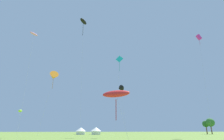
{
  "coord_description": "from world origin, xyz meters",
  "views": [
    {
      "loc": [
        -4.22,
        -3.76,
        1.69
      ],
      "look_at": [
        0.0,
        32.0,
        14.01
      ],
      "focal_mm": 28.27,
      "sensor_mm": 36.0,
      "label": 1
    }
  ],
  "objects_px": {
    "kite_orange_delta": "(54,76)",
    "kite_red_parafoil": "(116,94)",
    "kite_lime_parafoil": "(20,111)",
    "tree_distant_left": "(210,123)",
    "kite_black_parafoil": "(83,22)",
    "kite_magenta_box": "(199,37)",
    "tree_distant_right": "(206,124)",
    "kite_cyan_diamond": "(119,60)",
    "kite_black_delta": "(120,88)",
    "festival_tent_left": "(81,131)",
    "festival_tent_center": "(96,130)",
    "kite_pink_parafoil": "(34,34)"
  },
  "relations": [
    {
      "from": "kite_orange_delta",
      "to": "kite_magenta_box",
      "type": "relative_size",
      "value": 0.56
    },
    {
      "from": "kite_orange_delta",
      "to": "kite_magenta_box",
      "type": "height_order",
      "value": "kite_magenta_box"
    },
    {
      "from": "kite_red_parafoil",
      "to": "kite_cyan_diamond",
      "type": "bearing_deg",
      "value": 79.37
    },
    {
      "from": "tree_distant_right",
      "to": "kite_pink_parafoil",
      "type": "bearing_deg",
      "value": -151.52
    },
    {
      "from": "kite_black_parafoil",
      "to": "kite_pink_parafoil",
      "type": "xyz_separation_m",
      "value": [
        -12.38,
        -2.26,
        -6.34
      ]
    },
    {
      "from": "festival_tent_center",
      "to": "tree_distant_left",
      "type": "distance_m",
      "value": 52.17
    },
    {
      "from": "festival_tent_left",
      "to": "festival_tent_center",
      "type": "xyz_separation_m",
      "value": [
        6.12,
        -0.0,
        0.06
      ]
    },
    {
      "from": "kite_orange_delta",
      "to": "tree_distant_right",
      "type": "xyz_separation_m",
      "value": [
        63.99,
        31.48,
        -11.43
      ]
    },
    {
      "from": "kite_red_parafoil",
      "to": "festival_tent_left",
      "type": "bearing_deg",
      "value": 97.97
    },
    {
      "from": "festival_tent_left",
      "to": "kite_lime_parafoil",
      "type": "bearing_deg",
      "value": -141.41
    },
    {
      "from": "tree_distant_left",
      "to": "kite_cyan_diamond",
      "type": "bearing_deg",
      "value": -148.53
    },
    {
      "from": "kite_black_parafoil",
      "to": "kite_lime_parafoil",
      "type": "relative_size",
      "value": 3.99
    },
    {
      "from": "kite_lime_parafoil",
      "to": "festival_tent_left",
      "type": "bearing_deg",
      "value": 38.59
    },
    {
      "from": "kite_black_delta",
      "to": "kite_black_parafoil",
      "type": "distance_m",
      "value": 22.56
    },
    {
      "from": "kite_magenta_box",
      "to": "kite_lime_parafoil",
      "type": "distance_m",
      "value": 62.23
    },
    {
      "from": "tree_distant_left",
      "to": "tree_distant_right",
      "type": "height_order",
      "value": "tree_distant_left"
    },
    {
      "from": "festival_tent_left",
      "to": "tree_distant_right",
      "type": "bearing_deg",
      "value": 3.75
    },
    {
      "from": "kite_orange_delta",
      "to": "kite_pink_parafoil",
      "type": "height_order",
      "value": "kite_pink_parafoil"
    },
    {
      "from": "kite_lime_parafoil",
      "to": "tree_distant_left",
      "type": "relative_size",
      "value": 1.17
    },
    {
      "from": "kite_black_delta",
      "to": "tree_distant_left",
      "type": "bearing_deg",
      "value": 36.39
    },
    {
      "from": "festival_tent_left",
      "to": "tree_distant_left",
      "type": "distance_m",
      "value": 58.28
    },
    {
      "from": "kite_cyan_diamond",
      "to": "kite_lime_parafoil",
      "type": "height_order",
      "value": "kite_cyan_diamond"
    },
    {
      "from": "kite_orange_delta",
      "to": "festival_tent_left",
      "type": "bearing_deg",
      "value": 75.99
    },
    {
      "from": "kite_black_parafoil",
      "to": "tree_distant_left",
      "type": "distance_m",
      "value": 71.64
    },
    {
      "from": "kite_black_delta",
      "to": "tree_distant_left",
      "type": "xyz_separation_m",
      "value": [
        47.29,
        34.85,
        -6.72
      ]
    },
    {
      "from": "kite_black_parafoil",
      "to": "kite_cyan_diamond",
      "type": "bearing_deg",
      "value": 23.4
    },
    {
      "from": "kite_black_parafoil",
      "to": "tree_distant_left",
      "type": "xyz_separation_m",
      "value": [
        57.57,
        33.22,
        -26.73
      ]
    },
    {
      "from": "kite_black_parafoil",
      "to": "festival_tent_center",
      "type": "xyz_separation_m",
      "value": [
        5.54,
        31.36,
        -30.15
      ]
    },
    {
      "from": "kite_cyan_diamond",
      "to": "festival_tent_left",
      "type": "distance_m",
      "value": 35.54
    },
    {
      "from": "kite_black_parafoil",
      "to": "festival_tent_center",
      "type": "height_order",
      "value": "kite_black_parafoil"
    },
    {
      "from": "kite_magenta_box",
      "to": "tree_distant_right",
      "type": "height_order",
      "value": "kite_magenta_box"
    },
    {
      "from": "kite_cyan_diamond",
      "to": "kite_black_delta",
      "type": "distance_m",
      "value": 12.26
    },
    {
      "from": "kite_red_parafoil",
      "to": "festival_tent_center",
      "type": "height_order",
      "value": "kite_red_parafoil"
    },
    {
      "from": "kite_red_parafoil",
      "to": "kite_pink_parafoil",
      "type": "xyz_separation_m",
      "value": [
        -19.0,
        17.79,
        18.78
      ]
    },
    {
      "from": "kite_pink_parafoil",
      "to": "kite_cyan_diamond",
      "type": "bearing_deg",
      "value": 16.79
    },
    {
      "from": "kite_black_parafoil",
      "to": "kite_pink_parafoil",
      "type": "distance_m",
      "value": 14.09
    },
    {
      "from": "kite_orange_delta",
      "to": "kite_pink_parafoil",
      "type": "bearing_deg",
      "value": -129.73
    },
    {
      "from": "kite_red_parafoil",
      "to": "kite_lime_parafoil",
      "type": "bearing_deg",
      "value": 125.7
    },
    {
      "from": "kite_orange_delta",
      "to": "kite_red_parafoil",
      "type": "bearing_deg",
      "value": -59.18
    },
    {
      "from": "kite_black_parafoil",
      "to": "kite_orange_delta",
      "type": "bearing_deg",
      "value": 154.25
    },
    {
      "from": "kite_orange_delta",
      "to": "kite_lime_parafoil",
      "type": "relative_size",
      "value": 2.14
    },
    {
      "from": "kite_cyan_diamond",
      "to": "kite_black_delta",
      "type": "height_order",
      "value": "kite_cyan_diamond"
    },
    {
      "from": "festival_tent_left",
      "to": "festival_tent_center",
      "type": "distance_m",
      "value": 6.12
    },
    {
      "from": "tree_distant_left",
      "to": "kite_magenta_box",
      "type": "bearing_deg",
      "value": -123.46
    },
    {
      "from": "kite_orange_delta",
      "to": "kite_red_parafoil",
      "type": "distance_m",
      "value": 29.06
    },
    {
      "from": "kite_magenta_box",
      "to": "festival_tent_center",
      "type": "distance_m",
      "value": 51.52
    },
    {
      "from": "tree_distant_right",
      "to": "kite_black_delta",
      "type": "bearing_deg",
      "value": -141.52
    },
    {
      "from": "kite_orange_delta",
      "to": "kite_magenta_box",
      "type": "xyz_separation_m",
      "value": [
        44.26,
        -1.89,
        14.07
      ]
    },
    {
      "from": "kite_orange_delta",
      "to": "kite_black_delta",
      "type": "bearing_deg",
      "value": -16.46
    },
    {
      "from": "kite_black_delta",
      "to": "kite_lime_parafoil",
      "type": "distance_m",
      "value": 34.98
    }
  ]
}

